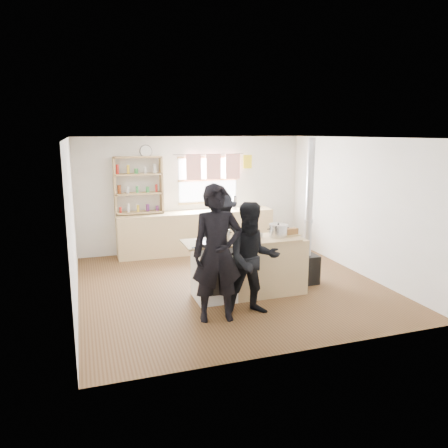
# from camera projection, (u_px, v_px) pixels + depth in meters

# --- Properties ---
(ground) EXTENTS (5.00, 5.00, 0.01)m
(ground) POSITION_uv_depth(u_px,v_px,m) (229.00, 285.00, 7.57)
(ground) COLOR brown
(ground) RESTS_ON ground
(back_counter) EXTENTS (3.40, 0.55, 0.90)m
(back_counter) POSITION_uv_depth(u_px,v_px,m) (196.00, 232.00, 9.53)
(back_counter) COLOR #D9BC83
(back_counter) RESTS_ON ground
(shelving_unit) EXTENTS (1.00, 0.28, 1.20)m
(shelving_unit) POSITION_uv_depth(u_px,v_px,m) (138.00, 185.00, 9.06)
(shelving_unit) COLOR tan
(shelving_unit) RESTS_ON back_counter
(thermos) EXTENTS (0.10, 0.10, 0.29)m
(thermos) POSITION_uv_depth(u_px,v_px,m) (235.00, 203.00, 9.68)
(thermos) COLOR silver
(thermos) RESTS_ON back_counter
(cooking_island) EXTENTS (1.97, 0.64, 0.93)m
(cooking_island) POSITION_uv_depth(u_px,v_px,m) (249.00, 267.00, 7.00)
(cooking_island) COLOR white
(cooking_island) RESTS_ON ground
(skillet_greens) EXTENTS (0.43, 0.43, 0.05)m
(skillet_greens) POSITION_uv_depth(u_px,v_px,m) (212.00, 244.00, 6.49)
(skillet_greens) COLOR black
(skillet_greens) RESTS_ON cooking_island
(roast_tray) EXTENTS (0.41, 0.37, 0.07)m
(roast_tray) POSITION_uv_depth(u_px,v_px,m) (249.00, 235.00, 6.98)
(roast_tray) COLOR silver
(roast_tray) RESTS_ON cooking_island
(stockpot_stove) EXTENTS (0.23, 0.23, 0.18)m
(stockpot_stove) POSITION_uv_depth(u_px,v_px,m) (223.00, 235.00, 6.84)
(stockpot_stove) COLOR #BABABD
(stockpot_stove) RESTS_ON cooking_island
(stockpot_counter) EXTENTS (0.31, 0.31, 0.23)m
(stockpot_counter) POSITION_uv_depth(u_px,v_px,m) (278.00, 230.00, 7.04)
(stockpot_counter) COLOR silver
(stockpot_counter) RESTS_ON cooking_island
(bread_board) EXTENTS (0.31, 0.24, 0.12)m
(bread_board) POSITION_uv_depth(u_px,v_px,m) (291.00, 232.00, 7.13)
(bread_board) COLOR tan
(bread_board) RESTS_ON cooking_island
(flue_heater) EXTENTS (0.35, 0.35, 2.50)m
(flue_heater) POSITION_uv_depth(u_px,v_px,m) (308.00, 247.00, 7.52)
(flue_heater) COLOR black
(flue_heater) RESTS_ON ground
(person_near_left) EXTENTS (0.75, 0.55, 1.92)m
(person_near_left) POSITION_uv_depth(u_px,v_px,m) (217.00, 254.00, 5.97)
(person_near_left) COLOR black
(person_near_left) RESTS_ON ground
(person_near_right) EXTENTS (0.87, 0.71, 1.64)m
(person_near_right) POSITION_uv_depth(u_px,v_px,m) (252.00, 259.00, 6.19)
(person_near_right) COLOR black
(person_near_right) RESTS_ON ground
(person_far) EXTENTS (1.05, 0.65, 1.57)m
(person_far) POSITION_uv_depth(u_px,v_px,m) (221.00, 237.00, 7.64)
(person_far) COLOR black
(person_far) RESTS_ON ground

